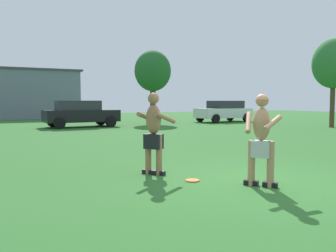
# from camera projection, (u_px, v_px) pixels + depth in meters

# --- Properties ---
(ground_plane) EXTENTS (80.00, 80.00, 0.00)m
(ground_plane) POSITION_uv_depth(u_px,v_px,m) (254.00, 182.00, 6.69)
(ground_plane) COLOR #2D6628
(player_with_cap) EXTENTS (0.74, 0.71, 1.68)m
(player_with_cap) POSITION_uv_depth(u_px,v_px,m) (261.00, 136.00, 6.26)
(player_with_cap) COLOR black
(player_with_cap) RESTS_ON ground_plane
(player_in_black) EXTENTS (0.84, 0.71, 1.72)m
(player_in_black) POSITION_uv_depth(u_px,v_px,m) (154.00, 131.00, 7.29)
(player_in_black) COLOR black
(player_in_black) RESTS_ON ground_plane
(frisbee) EXTENTS (0.27, 0.27, 0.03)m
(frisbee) POSITION_uv_depth(u_px,v_px,m) (192.00, 180.00, 6.74)
(frisbee) COLOR orange
(frisbee) RESTS_ON ground_plane
(car_black_near_post) EXTENTS (4.41, 2.27, 1.58)m
(car_black_near_post) POSITION_uv_depth(u_px,v_px,m) (81.00, 113.00, 20.86)
(car_black_near_post) COLOR black
(car_black_near_post) RESTS_ON ground_plane
(car_white_mid_lot) EXTENTS (4.47, 2.39, 1.58)m
(car_white_mid_lot) POSITION_uv_depth(u_px,v_px,m) (224.00, 111.00, 26.21)
(car_white_mid_lot) COLOR white
(car_white_mid_lot) RESTS_ON ground_plane
(outbuilding_behind_lot) EXTENTS (12.14, 5.59, 4.38)m
(outbuilding_behind_lot) POSITION_uv_depth(u_px,v_px,m) (8.00, 94.00, 31.21)
(outbuilding_behind_lot) COLOR slate
(outbuilding_behind_lot) RESTS_ON ground_plane
(tree_left_field) EXTENTS (2.57, 2.57, 5.11)m
(tree_left_field) POSITION_uv_depth(u_px,v_px,m) (153.00, 72.00, 24.61)
(tree_left_field) COLOR brown
(tree_left_field) RESTS_ON ground_plane
(tree_behind_players) EXTENTS (2.41, 2.41, 5.18)m
(tree_behind_players) POSITION_uv_depth(u_px,v_px,m) (334.00, 64.00, 20.33)
(tree_behind_players) COLOR #4C3823
(tree_behind_players) RESTS_ON ground_plane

